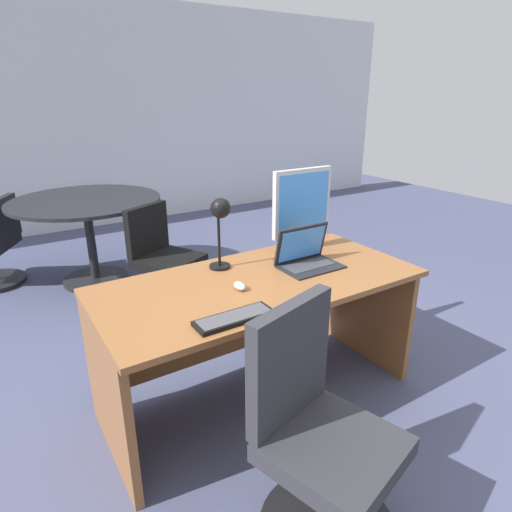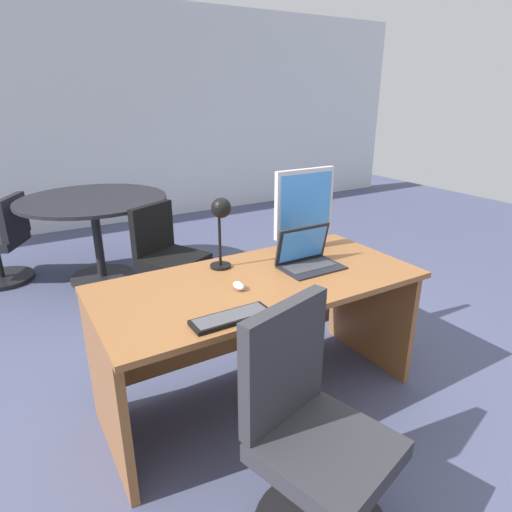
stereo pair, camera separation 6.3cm
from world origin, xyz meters
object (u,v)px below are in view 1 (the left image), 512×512
at_px(keyboard, 234,318).
at_px(meeting_chair_near, 164,266).
at_px(mouse, 240,286).
at_px(office_chair, 319,449).
at_px(desk, 255,313).
at_px(laptop, 305,253).
at_px(desk_lamp, 220,218).
at_px(monitor, 302,205).
at_px(meeting_table, 88,220).

relative_size(keyboard, meeting_chair_near, 0.44).
distance_m(mouse, office_chair, 0.85).
xyz_separation_m(keyboard, meeting_chair_near, (0.34, 1.78, -0.43)).
distance_m(desk, laptop, 0.45).
bearing_deg(desk_lamp, monitor, 4.55).
relative_size(laptop, meeting_chair_near, 0.41).
distance_m(keyboard, mouse, 0.32).
bearing_deg(desk_lamp, mouse, -100.51).
bearing_deg(desk_lamp, laptop, -24.85).
height_order(desk, desk_lamp, desk_lamp).
bearing_deg(meeting_chair_near, desk, -89.94).
bearing_deg(office_chair, mouse, 82.70).
xyz_separation_m(monitor, meeting_chair_near, (-0.50, 1.18, -0.70)).
relative_size(monitor, meeting_chair_near, 0.61).
bearing_deg(keyboard, desk, 47.34).
distance_m(mouse, meeting_chair_near, 1.59).
relative_size(monitor, office_chair, 0.52).
xyz_separation_m(monitor, mouse, (-0.65, -0.34, -0.26)).
relative_size(office_chair, meeting_chair_near, 1.17).
relative_size(mouse, meeting_chair_near, 0.11).
height_order(desk_lamp, meeting_table, desk_lamp).
bearing_deg(keyboard, desk_lamp, 66.90).
xyz_separation_m(desk, office_chair, (-0.25, -0.87, -0.13)).
xyz_separation_m(desk, meeting_chair_near, (-0.00, 1.41, -0.20)).
bearing_deg(monitor, desk, -154.86).
xyz_separation_m(laptop, meeting_table, (-0.74, 2.22, -0.22)).
bearing_deg(laptop, desk, 177.05).
height_order(laptop, office_chair, laptop).
bearing_deg(desk, desk_lamp, 119.10).
height_order(keyboard, meeting_chair_near, meeting_chair_near).
distance_m(keyboard, desk_lamp, 0.67).
height_order(keyboard, meeting_table, meeting_table).
bearing_deg(desk_lamp, office_chair, -98.20).
xyz_separation_m(laptop, meeting_chair_near, (-0.34, 1.43, -0.49)).
xyz_separation_m(laptop, office_chair, (-0.59, -0.85, -0.43)).
bearing_deg(meeting_table, meeting_chair_near, -63.32).
bearing_deg(laptop, meeting_chair_near, 103.23).
distance_m(monitor, desk_lamp, 0.60).
bearing_deg(meeting_chair_near, laptop, -76.77).
xyz_separation_m(desk_lamp, meeting_table, (-0.30, 2.02, -0.45)).
xyz_separation_m(monitor, desk_lamp, (-0.60, -0.05, 0.02)).
height_order(desk, keyboard, keyboard).
xyz_separation_m(office_chair, meeting_chair_near, (0.25, 2.27, -0.06)).
bearing_deg(office_chair, monitor, 55.66).
distance_m(desk_lamp, meeting_table, 2.09).
bearing_deg(monitor, keyboard, -144.28).
xyz_separation_m(meeting_table, meeting_chair_near, (0.40, -0.80, -0.27)).
bearing_deg(keyboard, mouse, 55.14).
distance_m(monitor, office_chair, 1.47).
xyz_separation_m(laptop, keyboard, (-0.67, -0.35, -0.06)).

